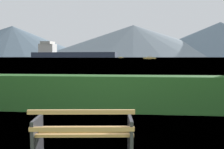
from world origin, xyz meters
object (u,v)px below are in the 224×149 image
Objects in this scene: cargo_ship_large at (67,53)px; fishing_boat_near at (150,58)px; sailboat_mid at (121,58)px; park_bench at (84,134)px.

fishing_boat_near is (92.60, -151.43, -5.15)m from cargo_ship_large.
fishing_boat_near is 1.69× the size of sailboat_mid.
cargo_ship_large is 24.28× the size of sailboat_mid.
park_bench is 0.21× the size of fishing_boat_near.
cargo_ship_large reaches higher than sailboat_mid.
fishing_boat_near is at bearing -72.77° from sailboat_mid.
sailboat_mid is at bearing 92.90° from park_bench.
park_bench is 0.01× the size of cargo_ship_large.
cargo_ship_large is at bearing 130.20° from sailboat_mid.
sailboat_mid is at bearing -49.80° from cargo_ship_large.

